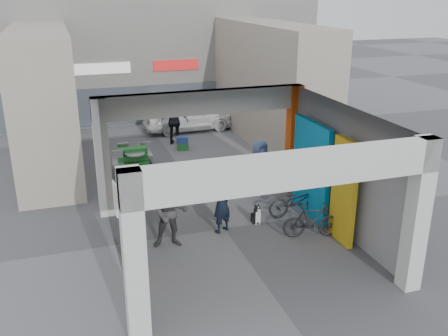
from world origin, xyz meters
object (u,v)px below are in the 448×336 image
object	(u,v)px
cafe_set	(131,162)
man_back_turned	(170,213)
man_crates	(175,121)
bicycle_front	(298,201)
man_with_dog	(222,203)
man_elderly	(260,167)
white_van	(188,116)
bicycle_rear	(312,221)
produce_stand	(133,163)
border_collie	(256,215)

from	to	relation	value
cafe_set	man_back_turned	size ratio (longest dim) A/B	0.81
man_crates	bicycle_front	distance (m)	8.37
man_with_dog	man_back_turned	bearing A→B (deg)	-13.09
man_with_dog	man_elderly	xyz separation A→B (m)	(1.98, 2.16, 0.07)
white_van	man_elderly	bearing A→B (deg)	-179.86
man_elderly	bicycle_rear	size ratio (longest dim) A/B	1.15
produce_stand	bicycle_front	bearing A→B (deg)	-36.85
man_crates	white_van	distance (m)	2.20
border_collie	bicycle_front	bearing A→B (deg)	14.85
produce_stand	man_back_turned	world-z (taller)	man_back_turned
border_collie	produce_stand	bearing A→B (deg)	128.19
produce_stand	white_van	size ratio (longest dim) A/B	0.32
produce_stand	man_with_dog	bearing A→B (deg)	-58.23
cafe_set	bicycle_rear	world-z (taller)	bicycle_rear
man_elderly	cafe_set	bearing A→B (deg)	118.50
man_with_dog	white_van	world-z (taller)	man_with_dog
border_collie	man_crates	size ratio (longest dim) A/B	0.30
border_collie	bicycle_rear	distance (m)	1.67
man_back_turned	man_elderly	world-z (taller)	man_back_turned
man_back_turned	bicycle_rear	distance (m)	3.77
man_with_dog	man_crates	xyz separation A→B (m)	(0.65, 8.43, 0.15)
border_collie	white_van	world-z (taller)	white_van
man_crates	man_elderly	bearing A→B (deg)	119.13
bicycle_front	white_van	bearing A→B (deg)	6.59
border_collie	man_back_turned	distance (m)	2.74
man_back_turned	white_van	distance (m)	11.18
man_elderly	white_van	distance (m)	8.19
bicycle_front	white_van	xyz separation A→B (m)	(-0.71, 10.07, 0.23)
bicycle_front	bicycle_rear	bearing A→B (deg)	172.80
man_back_turned	bicycle_rear	size ratio (longest dim) A/B	1.20
man_back_turned	white_van	xyz separation A→B (m)	(3.20, 10.71, -0.24)
produce_stand	cafe_set	bearing A→B (deg)	122.74
man_elderly	bicycle_front	distance (m)	1.99
man_with_dog	white_van	xyz separation A→B (m)	(1.71, 10.34, -0.13)
man_crates	white_van	xyz separation A→B (m)	(1.06, 1.90, -0.28)
produce_stand	border_collie	distance (m)	5.95
man_with_dog	white_van	bearing A→B (deg)	-126.61
man_back_turned	bicycle_rear	world-z (taller)	man_back_turned
man_elderly	bicycle_front	bearing A→B (deg)	-94.56
man_back_turned	man_elderly	bearing A→B (deg)	45.69
cafe_set	bicycle_rear	bearing A→B (deg)	-60.21
border_collie	man_crates	xyz separation A→B (m)	(-0.45, 8.25, 0.75)
produce_stand	bicycle_front	xyz separation A→B (m)	(4.02, -5.22, 0.12)
produce_stand	man_elderly	distance (m)	4.92
produce_stand	man_elderly	world-z (taller)	man_elderly
man_with_dog	man_elderly	distance (m)	2.93
border_collie	man_with_dog	world-z (taller)	man_with_dog
cafe_set	white_van	xyz separation A→B (m)	(3.36, 4.70, 0.38)
man_back_turned	white_van	bearing A→B (deg)	82.92
man_back_turned	man_elderly	size ratio (longest dim) A/B	1.04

